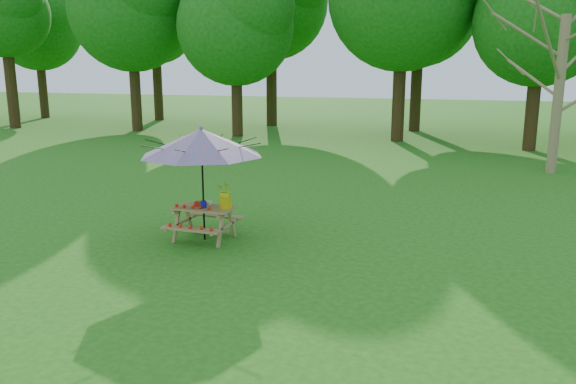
% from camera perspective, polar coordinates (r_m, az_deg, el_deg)
% --- Properties ---
extents(picnic_table, '(1.20, 1.32, 0.67)m').
position_cam_1_polar(picnic_table, '(11.27, -8.52, -3.21)').
color(picnic_table, '#A7874B').
rests_on(picnic_table, ground).
extents(patio_umbrella, '(2.63, 2.63, 2.27)m').
position_cam_1_polar(patio_umbrella, '(10.95, -8.78, 5.00)').
color(patio_umbrella, black).
rests_on(patio_umbrella, ground).
extents(produce_bins, '(0.27, 0.38, 0.13)m').
position_cam_1_polar(produce_bins, '(11.22, -8.66, -1.19)').
color(produce_bins, red).
rests_on(produce_bins, picnic_table).
extents(tomatoes_row, '(0.77, 0.13, 0.07)m').
position_cam_1_polar(tomatoes_row, '(11.09, -9.69, -1.49)').
color(tomatoes_row, red).
rests_on(tomatoes_row, picnic_table).
extents(flower_bucket, '(0.37, 0.33, 0.53)m').
position_cam_1_polar(flower_bucket, '(10.98, -6.37, -0.20)').
color(flower_bucket, '#D9B80B').
rests_on(flower_bucket, picnic_table).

